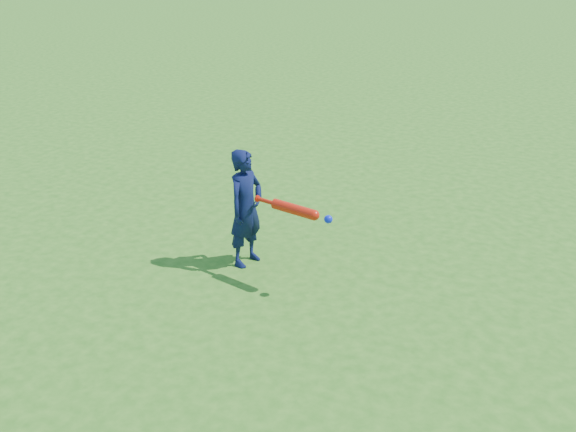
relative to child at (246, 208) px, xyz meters
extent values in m
plane|color=#2E701A|center=(0.31, -0.07, -0.57)|extent=(80.00, 80.00, 0.00)
imported|color=#0D143E|center=(0.00, 0.00, 0.00)|extent=(0.34, 0.46, 1.15)
cylinder|color=red|center=(0.17, -0.09, 0.16)|extent=(0.03, 0.06, 0.06)
cylinder|color=red|center=(0.28, -0.11, 0.16)|extent=(0.21, 0.08, 0.04)
cylinder|color=red|center=(0.58, -0.17, 0.16)|extent=(0.45, 0.18, 0.09)
sphere|color=red|center=(0.80, -0.21, 0.16)|extent=(0.09, 0.09, 0.09)
sphere|color=#0D21EB|center=(0.94, -0.24, 0.16)|extent=(0.07, 0.07, 0.07)
camera|label=1|loc=(2.81, -4.85, 2.32)|focal=40.00mm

